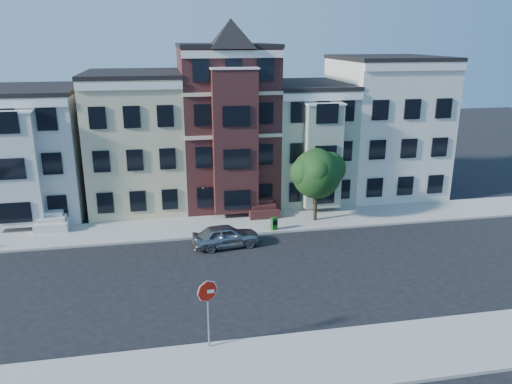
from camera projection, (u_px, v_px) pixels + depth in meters
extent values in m
plane|color=black|center=(262.00, 276.00, 27.86)|extent=(120.00, 120.00, 0.00)
cube|color=#9E9B93|center=(240.00, 224.00, 35.34)|extent=(60.00, 4.00, 0.15)
cube|color=#9E9B93|center=(300.00, 362.00, 20.33)|extent=(60.00, 4.00, 0.15)
cube|color=beige|center=(29.00, 152.00, 37.45)|extent=(8.00, 9.00, 9.00)
cube|color=#CCBB8D|center=(137.00, 142.00, 38.73)|extent=(7.00, 9.00, 10.00)
cube|color=#3F1B1B|center=(226.00, 126.00, 39.67)|extent=(7.00, 9.00, 12.00)
cube|color=#929E87|center=(304.00, 141.00, 41.27)|extent=(6.00, 9.00, 9.00)
cube|color=silver|center=(384.00, 127.00, 42.22)|extent=(8.00, 9.00, 11.00)
imported|color=gray|center=(226.00, 236.00, 31.56)|extent=(4.43, 2.21, 1.45)
cube|color=#175E19|center=(274.00, 224.00, 34.06)|extent=(0.45, 0.42, 0.86)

